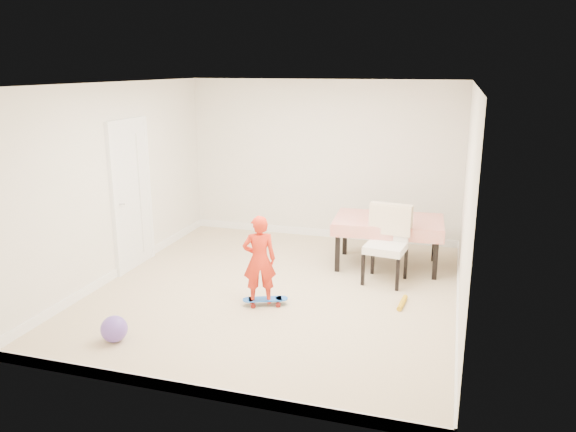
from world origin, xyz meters
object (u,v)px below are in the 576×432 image
(child, at_px, (259,263))
(balloon, at_px, (114,329))
(dining_table, at_px, (388,242))
(dining_chair, at_px, (386,245))
(skateboard, at_px, (265,302))

(child, distance_m, balloon, 1.79)
(dining_table, distance_m, child, 2.25)
(dining_table, relative_size, dining_chair, 1.47)
(child, bearing_deg, skateboard, 176.91)
(skateboard, relative_size, balloon, 1.95)
(dining_table, height_order, dining_chair, dining_chair)
(skateboard, height_order, child, child)
(dining_table, xyz_separation_m, balloon, (-2.45, -3.14, -0.21))
(child, bearing_deg, balloon, 26.02)
(skateboard, bearing_deg, child, 177.30)
(dining_table, height_order, balloon, dining_table)
(skateboard, xyz_separation_m, child, (-0.06, -0.02, 0.50))
(child, bearing_deg, dining_chair, -160.98)
(skateboard, bearing_deg, dining_table, 33.47)
(dining_chair, relative_size, balloon, 3.68)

